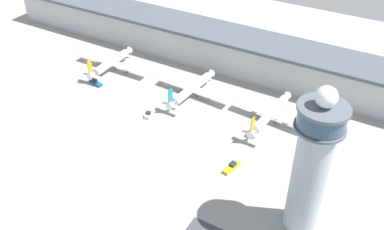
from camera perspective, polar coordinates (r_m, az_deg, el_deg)
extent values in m
plane|color=#9E9B93|center=(175.53, -5.00, -3.09)|extent=(1000.00, 1000.00, 0.00)
cube|color=#B2B2B7|center=(222.16, 5.22, 8.44)|extent=(275.00, 22.00, 16.75)
cube|color=#4C515B|center=(218.14, 5.35, 10.58)|extent=(275.00, 25.00, 1.60)
cylinder|color=#ADB2BC|center=(133.63, 15.24, -8.34)|extent=(10.54, 10.54, 38.74)
cylinder|color=#565B66|center=(121.18, 16.68, -1.57)|extent=(14.35, 14.35, 0.80)
cylinder|color=#334C60|center=(119.40, 16.92, -0.39)|extent=(13.20, 13.20, 5.41)
cylinder|color=#565B66|center=(117.62, 17.19, 0.88)|extent=(14.35, 14.35, 1.00)
sphere|color=white|center=(115.74, 17.49, 2.31)|extent=(6.05, 6.05, 6.05)
cylinder|color=white|center=(223.71, -10.72, 6.93)|extent=(4.08, 24.15, 3.94)
cone|color=white|center=(233.02, -8.58, 8.38)|extent=(3.96, 3.57, 3.94)
cone|color=white|center=(214.52, -13.12, 5.27)|extent=(3.58, 4.75, 3.55)
cube|color=white|center=(224.35, -10.62, 6.83)|extent=(41.97, 4.64, 0.44)
cylinder|color=#A8A8B2|center=(230.84, -12.15, 7.16)|extent=(2.19, 4.35, 2.17)
cylinder|color=#A8A8B2|center=(220.53, -8.64, 6.15)|extent=(2.19, 4.35, 2.17)
cube|color=orange|center=(211.46, -13.48, 6.35)|extent=(0.32, 2.80, 6.31)
cube|color=white|center=(213.50, -13.37, 5.20)|extent=(11.05, 2.06, 0.24)
cylinder|color=black|center=(232.40, -8.96, 7.41)|extent=(0.28, 0.28, 2.22)
cylinder|color=black|center=(223.36, -10.13, 6.04)|extent=(0.28, 0.28, 2.22)
cylinder|color=black|center=(226.60, -11.23, 6.37)|extent=(0.28, 0.28, 2.22)
cylinder|color=white|center=(198.74, 0.03, 3.58)|extent=(5.73, 27.23, 3.84)
cone|color=white|center=(209.70, 2.38, 5.41)|extent=(4.07, 3.71, 3.84)
cone|color=white|center=(188.01, -2.69, 1.46)|extent=(3.77, 4.83, 3.45)
cube|color=white|center=(199.48, 0.12, 3.49)|extent=(38.21, 7.06, 0.44)
cylinder|color=#A8A8B2|center=(204.69, -1.58, 4.01)|extent=(2.40, 4.36, 2.11)
cylinder|color=#A8A8B2|center=(197.16, 2.20, 2.63)|extent=(2.40, 4.36, 2.11)
cube|color=#197FB2|center=(184.64, -2.90, 2.61)|extent=(0.50, 2.81, 6.14)
cube|color=white|center=(186.93, -2.93, 1.37)|extent=(10.85, 2.75, 0.24)
cylinder|color=black|center=(209.06, 1.93, 4.38)|extent=(0.28, 0.28, 2.02)
cylinder|color=black|center=(198.88, 0.63, 2.60)|extent=(0.28, 0.28, 2.02)
cylinder|color=black|center=(201.42, -0.65, 3.07)|extent=(0.28, 0.28, 2.02)
cylinder|color=white|center=(184.21, 10.43, 0.21)|extent=(5.85, 27.88, 3.72)
cone|color=white|center=(196.29, 12.42, 2.37)|extent=(3.97, 3.62, 3.72)
cone|color=white|center=(172.29, 8.08, -2.34)|extent=(3.68, 4.71, 3.35)
cube|color=white|center=(185.01, 10.48, 0.13)|extent=(35.69, 7.13, 0.44)
cylinder|color=#A8A8B2|center=(188.80, 8.56, 0.75)|extent=(2.36, 4.24, 2.04)
cylinder|color=#A8A8B2|center=(184.29, 12.65, -0.77)|extent=(2.36, 4.24, 2.04)
cube|color=orange|center=(168.73, 8.07, -1.20)|extent=(0.52, 2.81, 5.95)
cube|color=white|center=(171.13, 7.89, -2.46)|extent=(10.53, 2.80, 0.24)
cylinder|color=black|center=(195.73, 11.96, 1.23)|extent=(0.28, 0.28, 2.56)
cylinder|color=black|center=(185.06, 11.01, -0.88)|extent=(0.28, 0.28, 2.56)
cylinder|color=black|center=(186.64, 9.58, -0.34)|extent=(0.28, 0.28, 2.56)
cube|color=black|center=(161.60, 5.27, -7.15)|extent=(3.62, 7.06, 0.12)
cube|color=gold|center=(161.19, 5.29, -6.99)|extent=(3.98, 8.33, 1.35)
cube|color=#232D38|center=(160.85, 5.49, -6.53)|extent=(2.54, 2.78, 1.10)
cube|color=black|center=(214.63, -12.69, 4.06)|extent=(7.07, 3.84, 0.12)
cube|color=#195699|center=(214.30, -12.71, 4.21)|extent=(8.33, 4.23, 1.41)
cube|color=#232D38|center=(214.24, -12.88, 4.57)|extent=(2.83, 2.63, 1.15)
cube|color=black|center=(188.14, -5.73, -0.11)|extent=(2.90, 4.99, 0.12)
cube|color=silver|center=(187.76, -5.74, 0.06)|extent=(3.14, 5.89, 1.45)
cube|color=#232D38|center=(186.59, -5.84, 0.29)|extent=(2.22, 1.98, 1.19)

